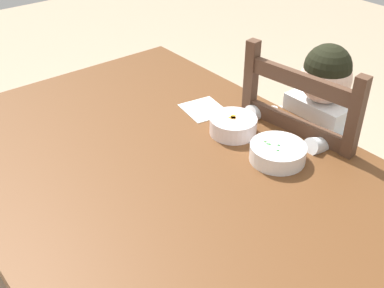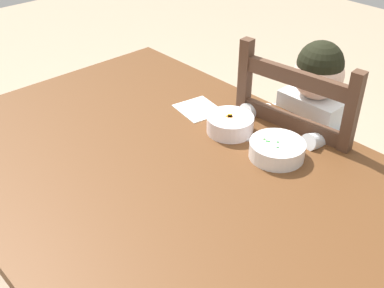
% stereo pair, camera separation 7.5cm
% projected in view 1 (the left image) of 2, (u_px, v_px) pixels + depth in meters
% --- Properties ---
extents(dining_table, '(1.42, 1.05, 0.71)m').
position_uv_depth(dining_table, '(157.00, 180.00, 1.47)').
color(dining_table, brown).
rests_on(dining_table, ground).
extents(dining_chair, '(0.47, 0.47, 0.97)m').
position_uv_depth(dining_chair, '(307.00, 174.00, 1.76)').
color(dining_chair, '#4F3324').
rests_on(dining_chair, ground).
extents(child_figure, '(0.32, 0.31, 0.96)m').
position_uv_depth(child_figure, '(312.00, 135.00, 1.67)').
color(child_figure, white).
rests_on(child_figure, ground).
extents(bowl_of_peas, '(0.17, 0.17, 0.05)m').
position_uv_depth(bowl_of_peas, '(278.00, 152.00, 1.40)').
color(bowl_of_peas, white).
rests_on(bowl_of_peas, dining_table).
extents(bowl_of_carrots, '(0.15, 0.15, 0.06)m').
position_uv_depth(bowl_of_carrots, '(233.00, 125.00, 1.52)').
color(bowl_of_carrots, white).
rests_on(bowl_of_carrots, dining_table).
extents(spoon, '(0.12, 0.10, 0.01)m').
position_uv_depth(spoon, '(240.00, 140.00, 1.49)').
color(spoon, silver).
rests_on(spoon, dining_table).
extents(paper_napkin, '(0.17, 0.15, 0.00)m').
position_uv_depth(paper_napkin, '(204.00, 109.00, 1.66)').
color(paper_napkin, white).
rests_on(paper_napkin, dining_table).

